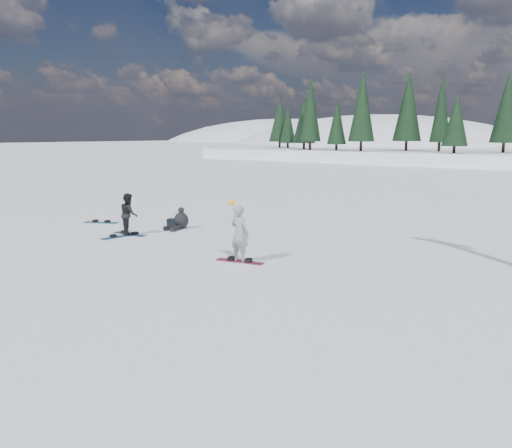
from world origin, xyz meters
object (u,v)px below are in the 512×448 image
(snowboarder_woman, at_px, (240,233))
(snowboard_loose_c, at_px, (101,223))
(snowboarder_man, at_px, (129,214))
(gear_bag, at_px, (173,222))
(snowboard_loose_a, at_px, (120,236))
(seated_rider, at_px, (180,221))

(snowboarder_woman, distance_m, snowboard_loose_c, 9.17)
(snowboarder_man, distance_m, snowboard_loose_c, 3.24)
(snowboarder_man, distance_m, gear_bag, 2.36)
(gear_bag, xyz_separation_m, snowboard_loose_a, (0.09, -2.77, -0.14))
(seated_rider, bearing_deg, gear_bag, 152.92)
(seated_rider, height_order, snowboard_loose_a, seated_rider)
(seated_rider, bearing_deg, snowboarder_woman, -33.50)
(gear_bag, distance_m, snowboard_loose_c, 3.32)
(snowboard_loose_c, bearing_deg, snowboarder_woman, -36.68)
(snowboarder_man, distance_m, snowboard_loose_a, 0.93)
(snowboarder_man, height_order, snowboard_loose_c, snowboarder_man)
(snowboarder_woman, xyz_separation_m, snowboarder_man, (-5.98, 0.63, -0.09))
(snowboard_loose_c, bearing_deg, snowboard_loose_a, -51.18)
(snowboard_loose_a, bearing_deg, seated_rider, -6.76)
(snowboarder_woman, height_order, snowboarder_man, snowboarder_woman)
(gear_bag, bearing_deg, snowboard_loose_c, -155.01)
(gear_bag, bearing_deg, snowboarder_woman, -25.84)
(gear_bag, bearing_deg, snowboard_loose_a, -88.21)
(snowboarder_man, bearing_deg, snowboard_loose_c, 14.96)
(snowboarder_man, distance_m, seated_rider, 2.18)
(seated_rider, bearing_deg, snowboard_loose_a, -110.64)
(seated_rider, xyz_separation_m, snowboard_loose_c, (-3.70, -1.14, -0.32))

